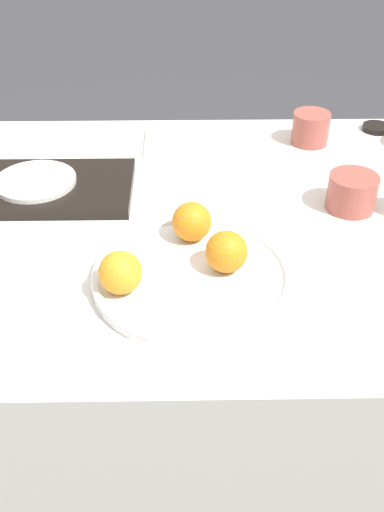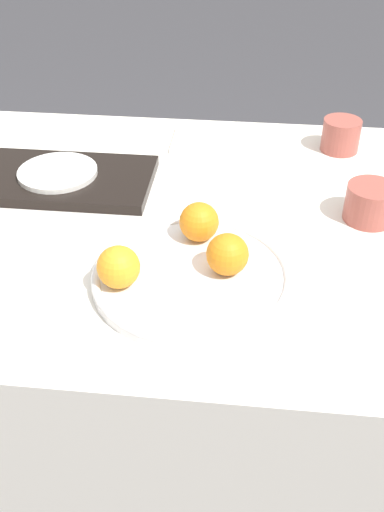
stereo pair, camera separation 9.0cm
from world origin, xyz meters
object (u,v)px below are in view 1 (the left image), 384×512
(fruit_platter, at_px, (192,276))
(cup_2, at_px, (311,128))
(orange_1, at_px, (192,222))
(napkin, at_px, (176,141))
(soy_dish, at_px, (377,128))
(side_plate, at_px, (35,181))
(cup_1, at_px, (352,192))
(orange_0, at_px, (226,252))
(orange_2, at_px, (120,273))
(serving_tray, at_px, (37,188))

(fruit_platter, relative_size, cup_2, 3.86)
(orange_1, xyz_separation_m, napkin, (-0.03, 0.39, -0.04))
(napkin, bearing_deg, cup_2, -0.49)
(orange_1, distance_m, soy_dish, 0.63)
(side_plate, xyz_separation_m, cup_1, (0.59, -0.06, 0.01))
(orange_0, height_order, napkin, orange_0)
(fruit_platter, height_order, soy_dish, fruit_platter)
(orange_0, bearing_deg, fruit_platter, -167.10)
(cup_1, bearing_deg, side_plate, 173.70)
(fruit_platter, bearing_deg, orange_0, 12.90)
(orange_2, bearing_deg, cup_1, 31.93)
(side_plate, bearing_deg, napkin, 38.31)
(orange_2, relative_size, napkin, 0.48)
(cup_2, bearing_deg, side_plate, -159.67)
(orange_0, xyz_separation_m, cup_2, (0.21, 0.47, -0.01))
(side_plate, bearing_deg, fruit_platter, -43.41)
(orange_2, relative_size, soy_dish, 1.01)
(fruit_platter, distance_m, serving_tray, 0.40)
(cup_2, height_order, napkin, cup_2)
(orange_1, bearing_deg, orange_0, -58.54)
(cup_1, relative_size, soy_dish, 1.40)
(cup_1, height_order, soy_dish, cup_1)
(orange_2, xyz_separation_m, serving_tray, (-0.19, 0.31, -0.04))
(cup_2, bearing_deg, orange_2, -125.52)
(serving_tray, xyz_separation_m, soy_dish, (0.73, 0.27, -0.00))
(orange_2, bearing_deg, serving_tray, 120.94)
(orange_2, xyz_separation_m, cup_1, (0.40, 0.25, -0.02))
(orange_1, distance_m, side_plate, 0.35)
(cup_2, bearing_deg, serving_tray, -159.67)
(side_plate, height_order, soy_dish, side_plate)
(fruit_platter, xyz_separation_m, cup_2, (0.27, 0.49, 0.02))
(orange_1, bearing_deg, napkin, 94.18)
(cup_2, xyz_separation_m, napkin, (-0.29, 0.00, -0.03))
(soy_dish, bearing_deg, orange_1, -133.83)
(orange_1, distance_m, orange_2, 0.17)
(orange_0, distance_m, soy_dish, 0.66)
(fruit_platter, distance_m, napkin, 0.49)
(cup_1, relative_size, napkin, 0.66)
(orange_0, relative_size, cup_2, 0.82)
(orange_0, bearing_deg, soy_dish, 54.58)
(fruit_platter, bearing_deg, orange_2, -160.95)
(side_plate, xyz_separation_m, napkin, (0.27, 0.21, -0.02))
(serving_tray, distance_m, napkin, 0.34)
(serving_tray, distance_m, cup_2, 0.60)
(fruit_platter, bearing_deg, cup_2, 61.18)
(orange_1, distance_m, cup_1, 0.32)
(napkin, bearing_deg, cup_1, -40.51)
(orange_0, relative_size, orange_1, 1.00)
(orange_0, xyz_separation_m, side_plate, (-0.35, 0.27, -0.02))
(cup_1, xyz_separation_m, napkin, (-0.32, 0.28, -0.03))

